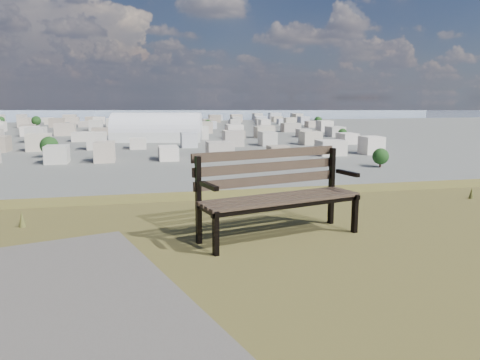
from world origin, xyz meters
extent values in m
cube|color=#423426|center=(-1.00, 1.73, 25.44)|extent=(1.77, 0.53, 0.04)
cube|color=#423426|center=(-1.03, 1.85, 25.44)|extent=(1.77, 0.53, 0.04)
cube|color=#423426|center=(-1.06, 1.97, 25.44)|extent=(1.77, 0.53, 0.04)
cube|color=#423426|center=(-1.09, 2.08, 25.44)|extent=(1.77, 0.53, 0.04)
cube|color=#423426|center=(-1.11, 2.16, 25.60)|extent=(1.76, 0.49, 0.10)
cube|color=#423426|center=(-1.12, 2.18, 25.75)|extent=(1.76, 0.49, 0.10)
cube|color=#423426|center=(-1.13, 2.21, 25.89)|extent=(1.76, 0.49, 0.10)
cube|color=black|center=(-1.83, 1.50, 25.22)|extent=(0.06, 0.07, 0.44)
cube|color=black|center=(-1.94, 1.92, 25.46)|extent=(0.06, 0.07, 0.92)
cube|color=black|center=(-1.88, 1.69, 25.41)|extent=(0.17, 0.50, 0.05)
cube|color=black|center=(-1.87, 1.64, 25.66)|extent=(0.14, 0.36, 0.05)
cube|color=black|center=(-0.16, 1.93, 25.22)|extent=(0.06, 0.07, 0.44)
cube|color=black|center=(-0.27, 2.35, 25.46)|extent=(0.06, 0.07, 0.92)
cube|color=black|center=(-0.21, 2.12, 25.41)|extent=(0.17, 0.50, 0.05)
cube|color=black|center=(-0.20, 2.07, 25.66)|extent=(0.14, 0.36, 0.05)
cube|color=black|center=(-1.00, 1.72, 25.40)|extent=(1.76, 0.49, 0.04)
cube|color=black|center=(-1.10, 2.09, 25.40)|extent=(1.76, 0.49, 0.04)
cone|color=brown|center=(-3.90, 3.00, 25.09)|extent=(0.08, 0.08, 0.19)
cone|color=brown|center=(2.40, 3.20, 25.09)|extent=(0.08, 0.08, 0.18)
cube|color=silver|center=(11.40, 291.21, 3.03)|extent=(58.13, 34.05, 6.05)
cylinder|color=white|center=(11.40, 291.21, 6.05)|extent=(58.13, 34.05, 23.01)
cube|color=#ACA093|center=(-36.00, 200.00, 3.50)|extent=(11.00, 11.00, 7.00)
cube|color=#BAA894|center=(-12.00, 200.00, 3.50)|extent=(11.00, 11.00, 7.00)
cube|color=silver|center=(12.00, 200.00, 3.50)|extent=(11.00, 11.00, 7.00)
cube|color=beige|center=(36.00, 200.00, 3.50)|extent=(11.00, 11.00, 7.00)
cube|color=gray|center=(60.00, 200.00, 3.50)|extent=(11.00, 11.00, 7.00)
cube|color=silver|center=(84.00, 200.00, 3.50)|extent=(11.00, 11.00, 7.00)
cube|color=beige|center=(108.00, 200.00, 3.50)|extent=(11.00, 11.00, 7.00)
cube|color=silver|center=(-48.00, 250.00, 3.50)|extent=(11.00, 11.00, 7.00)
cube|color=beige|center=(-24.00, 250.00, 3.50)|extent=(11.00, 11.00, 7.00)
cube|color=gray|center=(0.00, 250.00, 3.50)|extent=(11.00, 11.00, 7.00)
cube|color=silver|center=(24.00, 250.00, 3.50)|extent=(11.00, 11.00, 7.00)
cube|color=beige|center=(48.00, 250.00, 3.50)|extent=(11.00, 11.00, 7.00)
cube|color=beige|center=(72.00, 250.00, 3.50)|extent=(11.00, 11.00, 7.00)
cube|color=#ACA093|center=(96.00, 250.00, 3.50)|extent=(11.00, 11.00, 7.00)
cube|color=#BAA894|center=(120.00, 250.00, 3.50)|extent=(11.00, 11.00, 7.00)
cube|color=silver|center=(-60.00, 300.00, 3.50)|extent=(11.00, 11.00, 7.00)
cube|color=beige|center=(-36.00, 300.00, 3.50)|extent=(11.00, 11.00, 7.00)
cube|color=beige|center=(-12.00, 300.00, 3.50)|extent=(11.00, 11.00, 7.00)
cube|color=#ACA093|center=(12.00, 300.00, 3.50)|extent=(11.00, 11.00, 7.00)
cube|color=#BAA894|center=(36.00, 300.00, 3.50)|extent=(11.00, 11.00, 7.00)
cube|color=silver|center=(60.00, 300.00, 3.50)|extent=(11.00, 11.00, 7.00)
cube|color=beige|center=(84.00, 300.00, 3.50)|extent=(11.00, 11.00, 7.00)
cube|color=gray|center=(108.00, 300.00, 3.50)|extent=(11.00, 11.00, 7.00)
cube|color=silver|center=(132.00, 300.00, 3.50)|extent=(11.00, 11.00, 7.00)
cube|color=#BAA894|center=(-72.00, 350.00, 3.50)|extent=(11.00, 11.00, 7.00)
cube|color=silver|center=(-48.00, 350.00, 3.50)|extent=(11.00, 11.00, 7.00)
cube|color=beige|center=(-24.00, 350.00, 3.50)|extent=(11.00, 11.00, 7.00)
cube|color=gray|center=(0.00, 350.00, 3.50)|extent=(11.00, 11.00, 7.00)
cube|color=silver|center=(24.00, 350.00, 3.50)|extent=(11.00, 11.00, 7.00)
cube|color=beige|center=(48.00, 350.00, 3.50)|extent=(11.00, 11.00, 7.00)
cube|color=beige|center=(72.00, 350.00, 3.50)|extent=(11.00, 11.00, 7.00)
cube|color=#ACA093|center=(96.00, 350.00, 3.50)|extent=(11.00, 11.00, 7.00)
cube|color=#BAA894|center=(120.00, 350.00, 3.50)|extent=(11.00, 11.00, 7.00)
cube|color=silver|center=(144.00, 350.00, 3.50)|extent=(11.00, 11.00, 7.00)
cube|color=beige|center=(-84.00, 400.00, 3.50)|extent=(11.00, 11.00, 7.00)
cube|color=beige|center=(-60.00, 400.00, 3.50)|extent=(11.00, 11.00, 7.00)
cube|color=#ACA093|center=(-36.00, 400.00, 3.50)|extent=(11.00, 11.00, 7.00)
cube|color=#BAA894|center=(-12.00, 400.00, 3.50)|extent=(11.00, 11.00, 7.00)
cube|color=silver|center=(12.00, 400.00, 3.50)|extent=(11.00, 11.00, 7.00)
cube|color=beige|center=(36.00, 400.00, 3.50)|extent=(11.00, 11.00, 7.00)
cube|color=gray|center=(60.00, 400.00, 3.50)|extent=(11.00, 11.00, 7.00)
cube|color=silver|center=(84.00, 400.00, 3.50)|extent=(11.00, 11.00, 7.00)
cube|color=beige|center=(108.00, 400.00, 3.50)|extent=(11.00, 11.00, 7.00)
cube|color=beige|center=(132.00, 400.00, 3.50)|extent=(11.00, 11.00, 7.00)
cube|color=#ACA093|center=(156.00, 400.00, 3.50)|extent=(11.00, 11.00, 7.00)
cube|color=gray|center=(-96.00, 450.00, 3.50)|extent=(11.00, 11.00, 7.00)
cube|color=silver|center=(-72.00, 450.00, 3.50)|extent=(11.00, 11.00, 7.00)
cube|color=beige|center=(-48.00, 450.00, 3.50)|extent=(11.00, 11.00, 7.00)
cube|color=beige|center=(-24.00, 450.00, 3.50)|extent=(11.00, 11.00, 7.00)
cube|color=#ACA093|center=(0.00, 450.00, 3.50)|extent=(11.00, 11.00, 7.00)
cube|color=#BAA894|center=(24.00, 450.00, 3.50)|extent=(11.00, 11.00, 7.00)
cube|color=silver|center=(48.00, 450.00, 3.50)|extent=(11.00, 11.00, 7.00)
cube|color=beige|center=(72.00, 450.00, 3.50)|extent=(11.00, 11.00, 7.00)
cube|color=gray|center=(96.00, 450.00, 3.50)|extent=(11.00, 11.00, 7.00)
cube|color=silver|center=(120.00, 450.00, 3.50)|extent=(11.00, 11.00, 7.00)
cube|color=beige|center=(144.00, 450.00, 3.50)|extent=(11.00, 11.00, 7.00)
cube|color=beige|center=(168.00, 450.00, 3.50)|extent=(11.00, 11.00, 7.00)
cube|color=beige|center=(-108.00, 500.00, 3.50)|extent=(11.00, 11.00, 7.00)
cube|color=gray|center=(-84.00, 500.00, 3.50)|extent=(11.00, 11.00, 7.00)
cube|color=silver|center=(-60.00, 500.00, 3.50)|extent=(11.00, 11.00, 7.00)
cube|color=beige|center=(-36.00, 500.00, 3.50)|extent=(11.00, 11.00, 7.00)
cube|color=beige|center=(-12.00, 500.00, 3.50)|extent=(11.00, 11.00, 7.00)
cube|color=#ACA093|center=(12.00, 500.00, 3.50)|extent=(11.00, 11.00, 7.00)
cube|color=#BAA894|center=(36.00, 500.00, 3.50)|extent=(11.00, 11.00, 7.00)
cube|color=silver|center=(60.00, 500.00, 3.50)|extent=(11.00, 11.00, 7.00)
cube|color=beige|center=(84.00, 500.00, 3.50)|extent=(11.00, 11.00, 7.00)
cube|color=gray|center=(108.00, 500.00, 3.50)|extent=(11.00, 11.00, 7.00)
cube|color=silver|center=(132.00, 500.00, 3.50)|extent=(11.00, 11.00, 7.00)
cube|color=beige|center=(156.00, 500.00, 3.50)|extent=(11.00, 11.00, 7.00)
cube|color=beige|center=(180.00, 500.00, 3.50)|extent=(11.00, 11.00, 7.00)
cube|color=beige|center=(-120.00, 550.00, 3.50)|extent=(11.00, 11.00, 7.00)
cube|color=gray|center=(-96.00, 550.00, 3.50)|extent=(11.00, 11.00, 7.00)
cube|color=silver|center=(-72.00, 550.00, 3.50)|extent=(11.00, 11.00, 7.00)
cube|color=beige|center=(-48.00, 550.00, 3.50)|extent=(11.00, 11.00, 7.00)
cube|color=beige|center=(-24.00, 550.00, 3.50)|extent=(11.00, 11.00, 7.00)
cube|color=#ACA093|center=(0.00, 550.00, 3.50)|extent=(11.00, 11.00, 7.00)
cube|color=#BAA894|center=(24.00, 550.00, 3.50)|extent=(11.00, 11.00, 7.00)
cube|color=silver|center=(48.00, 550.00, 3.50)|extent=(11.00, 11.00, 7.00)
cube|color=beige|center=(72.00, 550.00, 3.50)|extent=(11.00, 11.00, 7.00)
cube|color=gray|center=(96.00, 550.00, 3.50)|extent=(11.00, 11.00, 7.00)
cube|color=silver|center=(120.00, 550.00, 3.50)|extent=(11.00, 11.00, 7.00)
cube|color=beige|center=(144.00, 550.00, 3.50)|extent=(11.00, 11.00, 7.00)
cube|color=beige|center=(168.00, 550.00, 3.50)|extent=(11.00, 11.00, 7.00)
cube|color=#ACA093|center=(192.00, 550.00, 3.50)|extent=(11.00, 11.00, 7.00)
cylinder|color=#36221B|center=(90.00, 160.00, 1.05)|extent=(0.80, 0.80, 2.10)
sphere|color=#153211|center=(90.00, 160.00, 4.20)|extent=(6.30, 6.30, 6.30)
cylinder|color=#36221B|center=(-40.00, 220.00, 1.35)|extent=(0.80, 0.80, 2.70)
sphere|color=#153211|center=(-40.00, 220.00, 5.40)|extent=(8.10, 8.10, 8.10)
cylinder|color=#36221B|center=(130.00, 280.00, 0.97)|extent=(0.80, 0.80, 1.95)
sphere|color=#153211|center=(130.00, 280.00, 3.90)|extent=(5.85, 5.85, 5.85)
cylinder|color=#36221B|center=(60.00, 400.00, 1.12)|extent=(0.80, 0.80, 2.25)
sphere|color=#153211|center=(60.00, 400.00, 4.50)|extent=(6.75, 6.75, 6.75)
cylinder|color=#36221B|center=(-90.00, 460.00, 1.43)|extent=(0.80, 0.80, 2.85)
sphere|color=#153211|center=(-90.00, 460.00, 5.70)|extent=(8.55, 8.55, 8.55)
cylinder|color=#36221B|center=(-130.00, 500.00, 1.20)|extent=(0.80, 0.80, 2.40)
sphere|color=#153211|center=(-130.00, 500.00, 4.80)|extent=(7.20, 7.20, 7.20)
cylinder|color=#36221B|center=(40.00, 300.00, 1.05)|extent=(0.80, 0.80, 2.10)
sphere|color=#153211|center=(40.00, 300.00, 4.20)|extent=(6.30, 6.30, 6.30)
cylinder|color=#36221B|center=(170.00, 420.00, 1.27)|extent=(0.80, 0.80, 2.55)
sphere|color=#153211|center=(170.00, 420.00, 5.10)|extent=(7.65, 7.65, 7.65)
cube|color=gray|center=(0.00, 900.00, 0.00)|extent=(2400.00, 700.00, 0.12)
cube|color=#8C9BAE|center=(150.00, 1390.00, 22.50)|extent=(700.00, 220.00, 45.00)
cube|color=#8C9BAE|center=(650.00, 1430.00, 30.00)|extent=(500.00, 220.00, 60.00)
camera|label=1|loc=(-2.57, -2.80, 26.51)|focal=35.00mm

